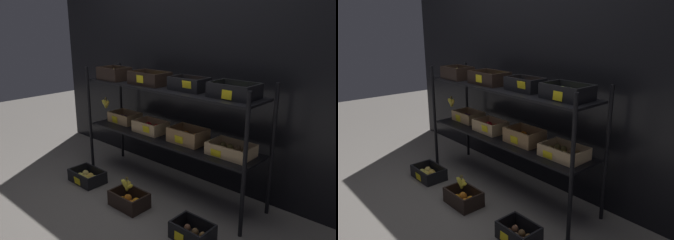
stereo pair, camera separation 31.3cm
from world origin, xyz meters
The scene contains 7 objects.
ground_plane centered at (0.00, 0.00, 0.00)m, with size 10.00×10.00×0.00m, color #605B56.
storefront_wall centered at (0.00, 0.42, 1.01)m, with size 4.28×0.12×2.01m, color black.
display_rack centered at (0.01, 0.00, 0.78)m, with size 2.01×0.47×1.13m.
crate_ground_apple_gold centered at (-0.68, -0.47, 0.05)m, with size 0.36×0.24×0.13m.
crate_ground_orange centered at (-0.01, -0.50, 0.05)m, with size 0.33×0.22×0.14m.
crate_ground_kiwi centered at (0.70, -0.50, 0.05)m, with size 0.30×0.22×0.14m.
banana_bunch_loose centered at (-0.03, -0.50, 0.20)m, with size 0.17×0.04×0.14m.
Camera 2 is at (2.25, -2.00, 1.57)m, focal length 35.89 mm.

